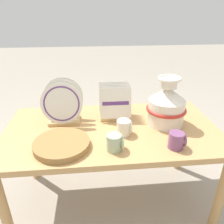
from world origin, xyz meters
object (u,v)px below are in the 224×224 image
Objects in this scene: mug_cream_glaze at (124,127)px; mug_sage_glaze at (115,142)px; ceramic_vase at (167,105)px; dish_rack_square_plates at (115,104)px; dish_rack_round_plates at (63,106)px; wicker_charger_stack at (62,144)px; mug_plum_glaze at (177,140)px.

mug_cream_glaze is 1.00× the size of mug_sage_glaze.
mug_cream_glaze is (-0.28, -0.11, -0.09)m from ceramic_vase.
mug_sage_glaze is (-0.04, -0.38, -0.05)m from dish_rack_square_plates.
mug_sage_glaze is at bearing -48.89° from dish_rack_round_plates.
mug_cream_glaze is at bearing 15.68° from wicker_charger_stack.
ceramic_vase is 1.38× the size of dish_rack_square_plates.
dish_rack_square_plates is (-0.31, 0.13, -0.04)m from ceramic_vase.
dish_rack_round_plates reaches higher than wicker_charger_stack.
dish_rack_square_plates is at bearing 83.98° from mug_sage_glaze.
wicker_charger_stack is 0.37m from mug_cream_glaze.
wicker_charger_stack is (-0.64, -0.20, -0.11)m from ceramic_vase.
ceramic_vase is 0.28m from mug_plum_glaze.
mug_plum_glaze is at bearing -5.87° from wicker_charger_stack.
wicker_charger_stack is (-0.32, -0.33, -0.07)m from dish_rack_square_plates.
mug_plum_glaze is (0.26, -0.16, 0.00)m from mug_cream_glaze.
mug_cream_glaze is 0.30m from mug_plum_glaze.
dish_rack_round_plates is 0.34m from dish_rack_square_plates.
ceramic_vase is 0.34m from dish_rack_square_plates.
ceramic_vase reaches higher than dish_rack_round_plates.
ceramic_vase is 3.44× the size of mug_sage_glaze.
mug_sage_glaze is (-0.35, -0.26, -0.09)m from ceramic_vase.
mug_sage_glaze is at bearing 177.94° from mug_plum_glaze.
dish_rack_square_plates is 2.48× the size of mug_cream_glaze.
dish_rack_round_plates is at bearing -172.23° from dish_rack_square_plates.
wicker_charger_stack is at bearing 174.13° from mug_plum_glaze.
dish_rack_round_plates reaches higher than mug_plum_glaze.
dish_rack_round_plates is 0.30m from wicker_charger_stack.
ceramic_vase reaches higher than mug_cream_glaze.
wicker_charger_stack is 0.62m from mug_plum_glaze.
dish_rack_round_plates is 0.72m from mug_plum_glaze.
dish_rack_square_plates is (0.34, 0.05, -0.03)m from dish_rack_round_plates.
mug_plum_glaze is at bearing -29.25° from dish_rack_round_plates.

